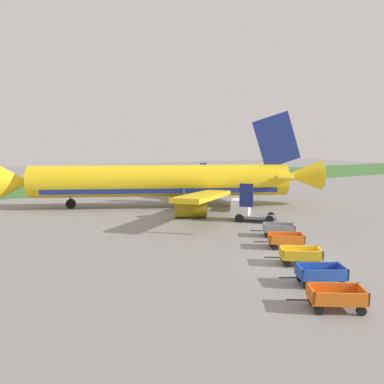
# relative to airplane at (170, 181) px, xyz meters

# --- Properties ---
(ground_plane) EXTENTS (220.00, 220.00, 0.00)m
(ground_plane) POSITION_rel_airplane_xyz_m (-2.25, -22.82, -3.05)
(ground_plane) COLOR gray
(grass_strip) EXTENTS (220.00, 28.00, 0.06)m
(grass_strip) POSITION_rel_airplane_xyz_m (-2.25, 30.07, -3.02)
(grass_strip) COLOR #3D7033
(grass_strip) RESTS_ON ground
(airplane) EXTENTS (35.74, 29.28, 11.34)m
(airplane) POSITION_rel_airplane_xyz_m (0.00, 0.00, 0.00)
(airplane) COLOR yellow
(airplane) RESTS_ON ground
(baggage_cart_nearest) EXTENTS (3.41, 2.51, 1.07)m
(baggage_cart_nearest) POSITION_rel_airplane_xyz_m (-5.43, -29.00, -2.45)
(baggage_cart_nearest) COLOR orange
(baggage_cart_nearest) RESTS_ON ground
(baggage_cart_second_in_row) EXTENTS (3.50, 2.37, 1.07)m
(baggage_cart_second_in_row) POSITION_rel_airplane_xyz_m (-3.65, -26.45, -2.45)
(baggage_cart_second_in_row) COLOR #234CB2
(baggage_cart_second_in_row) RESTS_ON ground
(baggage_cart_third_in_row) EXTENTS (3.40, 2.52, 1.07)m
(baggage_cart_third_in_row) POSITION_rel_airplane_xyz_m (-2.09, -23.35, -2.45)
(baggage_cart_third_in_row) COLOR gold
(baggage_cart_third_in_row) RESTS_ON ground
(baggage_cart_fourth_in_row) EXTENTS (3.40, 2.52, 1.07)m
(baggage_cart_fourth_in_row) POSITION_rel_airplane_xyz_m (-0.26, -20.04, -2.45)
(baggage_cart_fourth_in_row) COLOR orange
(baggage_cart_fourth_in_row) RESTS_ON ground
(baggage_cart_far_end) EXTENTS (3.31, 2.69, 1.07)m
(baggage_cart_far_end) POSITION_rel_airplane_xyz_m (1.59, -17.17, -2.45)
(baggage_cart_far_end) COLOR gray
(baggage_cart_far_end) RESTS_ON ground
(service_truck_beside_carts) EXTENTS (4.44, 4.43, 2.10)m
(service_truck_beside_carts) POSITION_rel_airplane_xyz_m (3.08, -10.75, -1.95)
(service_truck_beside_carts) COLOR slate
(service_truck_beside_carts) RESTS_ON ground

